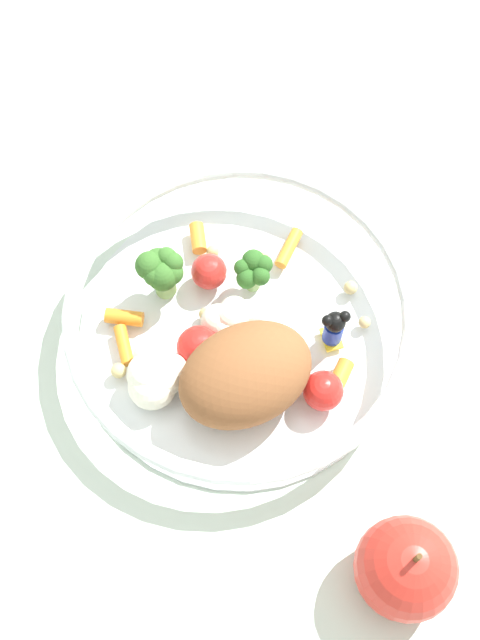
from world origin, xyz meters
TOP-DOWN VIEW (x-y plane):
  - ground_plane at (0.00, 0.00)m, footprint 2.40×2.40m
  - food_container at (-0.03, -0.00)m, footprint 0.26×0.26m
  - loose_apple at (-0.00, -0.20)m, footprint 0.07×0.07m

SIDE VIEW (x-z plane):
  - ground_plane at x=0.00m, z-range 0.00..0.00m
  - food_container at x=-0.03m, z-range -0.01..0.06m
  - loose_apple at x=0.00m, z-range -0.01..0.07m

